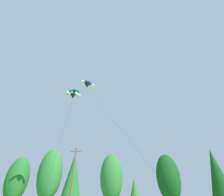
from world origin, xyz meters
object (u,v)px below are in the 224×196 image
at_px(utility_pole, 72,180).
at_px(parafoil_kite_far_teal, 74,91).
at_px(parafoil_kite_high_white, 73,95).
at_px(parafoil_kite_mid_blue_white, 87,84).

height_order(utility_pole, parafoil_kite_far_teal, parafoil_kite_far_teal).
xyz_separation_m(parafoil_kite_high_white, parafoil_kite_far_teal, (1.13, -4.07, -1.93)).
height_order(utility_pole, parafoil_kite_high_white, parafoil_kite_high_white).
bearing_deg(utility_pole, parafoil_kite_mid_blue_white, -73.66).
relative_size(utility_pole, parafoil_kite_mid_blue_white, 0.55).
distance_m(utility_pole, parafoil_kite_high_white, 18.11).
distance_m(utility_pole, parafoil_kite_mid_blue_white, 17.75).
distance_m(parafoil_kite_high_white, parafoil_kite_far_teal, 4.65).
bearing_deg(parafoil_kite_mid_blue_white, parafoil_kite_far_teal, 143.79).
xyz_separation_m(parafoil_kite_high_white, parafoil_kite_mid_blue_white, (4.02, -6.19, -1.59)).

